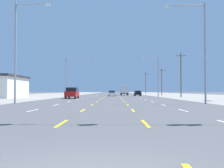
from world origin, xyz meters
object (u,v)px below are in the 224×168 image
Objects in this scene: streetlight_right_row_0 at (201,45)px; streetlight_right_row_1 at (156,74)px; sedan_center_turn_near at (112,93)px; box_truck_inner_right_midfar at (124,90)px; streetlight_left_row_1 at (69,74)px; suv_far_left_nearest at (72,93)px; sedan_center_turn_far at (113,92)px; sedan_far_right_mid at (138,93)px; streetlight_left_row_0 at (18,45)px.

streetlight_right_row_0 is 1.21× the size of streetlight_right_row_1.
box_truck_inner_right_midfar is (3.88, 14.35, 1.08)m from sedan_center_turn_near.
sedan_center_turn_near is 0.42× the size of streetlight_right_row_0.
streetlight_left_row_1 is at bearing -180.00° from streetlight_right_row_1.
suv_far_left_nearest is 26.50m from streetlight_right_row_0.
sedan_far_right_mid is at bearing -79.04° from sedan_center_turn_far.
sedan_center_turn_far is at bearing 83.73° from suv_far_left_nearest.
streetlight_right_row_0 reaches higher than suv_far_left_nearest.
suv_far_left_nearest is at bearing 82.30° from streetlight_left_row_0.
suv_far_left_nearest is 0.45× the size of streetlight_left_row_0.
suv_far_left_nearest is 39.26m from box_truck_inner_right_midfar.
streetlight_left_row_0 is at bearing -122.66° from streetlight_right_row_1.
suv_far_left_nearest is 20.61m from streetlight_left_row_0.
streetlight_right_row_0 is 1.24× the size of streetlight_left_row_1.
sedan_center_turn_near is 1.00× the size of sedan_far_right_mid.
sedan_center_turn_near is at bearing 73.42° from suv_far_left_nearest.
box_truck_inner_right_midfar is at bearing 63.86° from streetlight_left_row_1.
streetlight_right_row_1 reaches higher than sedan_center_turn_far.
suv_far_left_nearest is at bearing -106.04° from box_truck_inner_right_midfar.
sedan_far_right_mid is at bearing 70.15° from streetlight_left_row_0.
sedan_far_right_mid is at bearing 44.20° from streetlight_left_row_1.
sedan_center_turn_far is 0.52× the size of streetlight_left_row_1.
streetlight_left_row_1 reaches higher than sedan_center_turn_near.
sedan_center_turn_near is 40.45m from sedan_center_turn_far.
sedan_far_right_mid is at bearing 62.20° from suv_far_left_nearest.
streetlight_left_row_1 reaches higher than box_truck_inner_right_midfar.
box_truck_inner_right_midfar is at bearing 76.77° from streetlight_left_row_0.
sedan_center_turn_near is at bearing -105.14° from box_truck_inner_right_midfar.
streetlight_right_row_1 reaches higher than sedan_center_turn_near.
sedan_far_right_mid is 47.04m from streetlight_right_row_0.
sedan_far_right_mid is at bearing 93.31° from streetlight_right_row_0.
sedan_far_right_mid is at bearing 99.68° from streetlight_right_row_1.
sedan_center_turn_near is at bearing 102.94° from streetlight_right_row_0.
suv_far_left_nearest reaches higher than sedan_far_right_mid.
sedan_center_turn_near is 0.50× the size of streetlight_right_row_1.
streetlight_right_row_1 is (16.91, 10.79, 4.18)m from suv_far_left_nearest.
sedan_center_turn_near is 1.00× the size of sedan_center_turn_far.
streetlight_left_row_1 is (-9.33, -12.58, 4.44)m from sedan_center_turn_near.
box_truck_inner_right_midfar is at bearing -81.65° from sedan_center_turn_far.
box_truck_inner_right_midfar is at bearing 102.70° from streetlight_right_row_1.
suv_far_left_nearest is 24.38m from sedan_center_turn_near.
sedan_center_turn_near is 14.91m from box_truck_inner_right_midfar.
box_truck_inner_right_midfar is 0.80× the size of streetlight_right_row_1.
sedan_center_turn_near and sedan_far_right_mid have the same top height.
sedan_center_turn_far is at bearing 83.39° from streetlight_left_row_0.
suv_far_left_nearest is 0.55× the size of streetlight_right_row_1.
streetlight_right_row_0 is (2.70, -46.64, 5.48)m from sedan_far_right_mid.
box_truck_inner_right_midfar is (-3.33, 10.84, 1.08)m from sedan_far_right_mid.
suv_far_left_nearest is 20.49m from streetlight_right_row_1.
streetlight_right_row_1 is at bearing -79.43° from sedan_center_turn_far.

